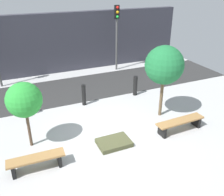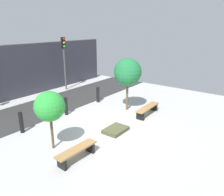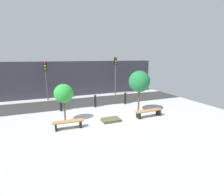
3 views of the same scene
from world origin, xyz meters
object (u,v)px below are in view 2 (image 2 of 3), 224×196
Objects in this scene: tree_behind_left_bench at (50,107)px; bollard_far_left at (21,122)px; bench_right at (147,109)px; bollard_center at (98,95)px; traffic_light_mid_west at (64,54)px; bollard_left at (66,106)px; tree_behind_right_bench at (128,72)px; planter_bed at (116,130)px; bench_left at (77,152)px.

tree_behind_left_bench reaches higher than bollard_far_left.
tree_behind_left_bench is (-5.36, 1.35, 1.43)m from bench_right.
traffic_light_mid_west reaches higher than bollard_center.
bench_right is 4.47m from bollard_left.
traffic_light_mid_west is (3.44, 3.90, 2.20)m from bollard_left.
bollard_center is at bearing 90.11° from tree_behind_right_bench.
bench_right is at bearing -89.93° from bollard_center.
bollard_far_left is 7.58m from traffic_light_mid_west.
bollard_far_left is 1.00× the size of bollard_left.
bollard_left reaches higher than bench_right.
planter_bed is 0.29× the size of traffic_light_mid_west.
tree_behind_left_bench reaches higher than bollard_center.
bench_right is 0.51× the size of traffic_light_mid_west.
bollard_left is (2.67, 0.00, 0.00)m from bollard_far_left.
bollard_far_left is (-5.35, 3.57, 0.15)m from bench_right.
bollard_left is at bearing 125.06° from bench_right.
bollard_left is (-2.68, 2.23, -1.74)m from tree_behind_right_bench.
bench_left is 0.87× the size of bench_right.
bench_left is 1.74× the size of bollard_far_left.
bollard_center is 0.26× the size of traffic_light_mid_west.
traffic_light_mid_west is at bearing 82.37° from bench_right.
bollard_far_left is (0.00, 3.57, 0.17)m from bench_left.
traffic_light_mid_west is at bearing 32.55° from bollard_far_left.
traffic_light_mid_west reaches higher than tree_behind_right_bench.
bollard_far_left is at bearing 157.42° from tree_behind_right_bench.
tree_behind_right_bench is at bearing -22.58° from bollard_far_left.
planter_bed is 3.62m from tree_behind_right_bench.
tree_behind_right_bench is at bearing -97.11° from traffic_light_mid_west.
bollard_left is 2.67m from bollard_center.
bench_right is 2.70m from planter_bed.
planter_bed is 4.32m from bollard_far_left.
traffic_light_mid_west is (0.76, 7.48, 2.35)m from bench_right.
planter_bed is 8.46m from traffic_light_mid_west.
traffic_light_mid_west is (0.77, 3.90, 2.19)m from bollard_center.
tree_behind_left_bench is 8.71m from traffic_light_mid_west.
tree_behind_left_bench reaches higher than bollard_left.
bench_left is at bearing -146.28° from bollard_center.
bench_right is at bearing -90.00° from tree_behind_right_bench.
tree_behind_right_bench is at bearing 23.18° from planter_bed.
tree_behind_left_bench reaches higher than bench_left.
tree_behind_left_bench is at bearing 164.09° from bench_right.
traffic_light_mid_west reaches higher than bench_left.
traffic_light_mid_west is at bearing 48.59° from bollard_left.
tree_behind_left_bench is 2.37× the size of bollard_center.
tree_behind_right_bench reaches higher than planter_bed.
traffic_light_mid_west reaches higher than planter_bed.
planter_bed is at bearing -90.00° from bollard_left.
tree_behind_right_bench is (5.36, 1.35, 1.90)m from bench_left.
bollard_far_left is at bearing 128.41° from planter_bed.
planter_bed is 4.33m from bollard_center.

